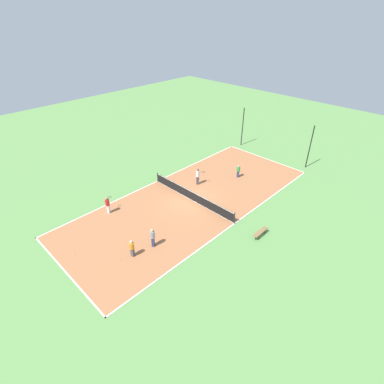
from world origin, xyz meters
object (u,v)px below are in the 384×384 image
Objects in this scene: player_far_green at (238,170)px; tennis_ball_right_alley at (202,200)px; tennis_net at (192,195)px; player_coach_red at (108,204)px; tennis_ball_left_sideline at (120,259)px; player_center_orange at (132,247)px; fence_post_back_left at (243,127)px; bench at (260,232)px; tennis_ball_near_net at (74,254)px; fence_post_back_right at (310,147)px; player_baseline_gray at (153,236)px; player_near_white at (198,175)px.

player_far_green is 20.47× the size of tennis_ball_right_alley.
tennis_net is 7.60m from player_coach_red.
player_far_green is at bearing 94.56° from tennis_ball_left_sideline.
fence_post_back_left reaches higher than player_center_orange.
bench reaches higher than tennis_ball_near_net.
fence_post_back_right reaches higher than tennis_net.
fence_post_back_right is at bearing 0.00° from fence_post_back_left.
player_baseline_gray is at bearing 76.55° from tennis_ball_left_sideline.
player_baseline_gray is at bearing -70.75° from tennis_net.
tennis_net is 146.51× the size of tennis_ball_near_net.
fence_post_back_right reaches higher than tennis_ball_left_sideline.
tennis_net is 6.18× the size of player_coach_red.
tennis_ball_right_alley is 9.85m from tennis_ball_left_sideline.
tennis_net is 9.31m from tennis_ball_left_sideline.
player_far_green is at bearing -96.47° from player_center_orange.
player_coach_red is 6.13m from player_center_orange.
fence_post_back_right is at bearing 77.25° from tennis_ball_near_net.
fence_post_back_left is at bearing 180.00° from fence_post_back_right.
tennis_ball_near_net and tennis_ball_right_alley have the same top height.
fence_post_back_left is 1.00× the size of fence_post_back_right.
player_near_white is at bearing 91.88° from tennis_ball_near_net.
fence_post_back_left is at bearing 158.33° from player_baseline_gray.
player_center_orange reaches higher than tennis_ball_near_net.
player_near_white reaches higher than bench.
tennis_ball_right_alley is at bearing -106.24° from fence_post_back_right.
fence_post_back_right reaches higher than bench.
tennis_ball_left_sideline is at bearing -97.03° from fence_post_back_right.
player_center_orange is (2.04, -8.26, 0.31)m from tennis_net.
tennis_ball_left_sideline is (3.27, -11.62, -1.01)m from player_near_white.
fence_post_back_right reaches higher than player_center_orange.
player_center_orange is (3.65, -10.73, -0.23)m from player_near_white.
player_baseline_gray is 0.34× the size of fence_post_back_right.
fence_post_back_left is (-4.48, 13.72, 1.90)m from tennis_net.
player_baseline_gray is at bearing 142.36° from bench.
player_center_orange reaches higher than bench.
player_coach_red is at bearing -141.34° from player_far_green.
player_near_white is at bearing -118.43° from fence_post_back_right.
tennis_ball_right_alley is at bearing 44.15° from tennis_net.
tennis_ball_right_alley is 1.00× the size of tennis_ball_left_sideline.
player_center_orange is at bearing 42.58° from tennis_ball_near_net.
bench is 9.51m from player_far_green.
player_coach_red is 0.33× the size of fence_post_back_left.
player_center_orange is 1.24m from tennis_ball_left_sideline.
tennis_ball_right_alley is at bearing 81.22° from tennis_ball_near_net.
tennis_net is 14.56m from fence_post_back_left.
player_near_white is 12.11m from tennis_ball_left_sideline.
fence_post_back_left is at bearing 41.23° from bench.
player_center_orange is at bearing 66.77° from tennis_ball_left_sideline.
bench is 8.44m from player_baseline_gray.
tennis_ball_left_sideline is at bearing -74.96° from fence_post_back_left.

